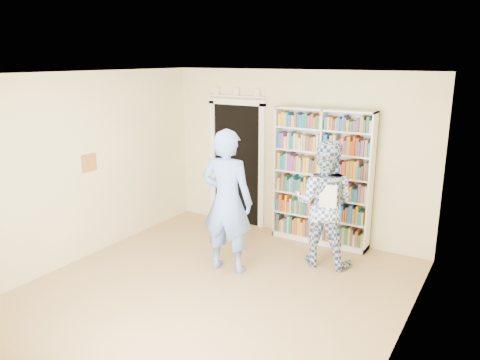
% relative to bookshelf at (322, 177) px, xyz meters
% --- Properties ---
extents(floor, '(5.00, 5.00, 0.00)m').
position_rel_bookshelf_xyz_m(floor, '(-0.53, -2.34, -1.08)').
color(floor, '#AD7F53').
rests_on(floor, ground).
extents(ceiling, '(5.00, 5.00, 0.00)m').
position_rel_bookshelf_xyz_m(ceiling, '(-0.53, -2.34, 1.62)').
color(ceiling, white).
rests_on(ceiling, wall_back).
extents(wall_back, '(4.50, 0.00, 4.50)m').
position_rel_bookshelf_xyz_m(wall_back, '(-0.53, 0.16, 0.27)').
color(wall_back, '#F7EAAA').
rests_on(wall_back, floor).
extents(wall_left, '(0.00, 5.00, 5.00)m').
position_rel_bookshelf_xyz_m(wall_left, '(-2.78, -2.34, 0.27)').
color(wall_left, '#F7EAAA').
rests_on(wall_left, floor).
extents(wall_right, '(0.00, 5.00, 5.00)m').
position_rel_bookshelf_xyz_m(wall_right, '(1.72, -2.34, 0.27)').
color(wall_right, '#F7EAAA').
rests_on(wall_right, floor).
extents(bookshelf, '(1.55, 0.29, 2.13)m').
position_rel_bookshelf_xyz_m(bookshelf, '(0.00, 0.00, 0.00)').
color(bookshelf, white).
rests_on(bookshelf, floor).
extents(doorway, '(1.10, 0.08, 2.43)m').
position_rel_bookshelf_xyz_m(doorway, '(-1.63, 0.13, 0.10)').
color(doorway, black).
rests_on(doorway, floor).
extents(wall_art, '(0.03, 0.25, 0.25)m').
position_rel_bookshelf_xyz_m(wall_art, '(-2.76, -2.14, 0.32)').
color(wall_art, maroon).
rests_on(wall_art, wall_left).
extents(man_blue, '(0.78, 0.57, 1.99)m').
position_rel_bookshelf_xyz_m(man_blue, '(-0.73, -1.62, -0.08)').
color(man_blue, '#668EE3').
rests_on(man_blue, floor).
extents(man_plaid, '(0.94, 0.77, 1.79)m').
position_rel_bookshelf_xyz_m(man_plaid, '(0.32, -0.74, -0.18)').
color(man_plaid, '#2B4A83').
rests_on(man_plaid, floor).
extents(paper_sheet, '(0.22, 0.08, 0.32)m').
position_rel_bookshelf_xyz_m(paper_sheet, '(0.46, -0.98, 0.01)').
color(paper_sheet, white).
rests_on(paper_sheet, man_plaid).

